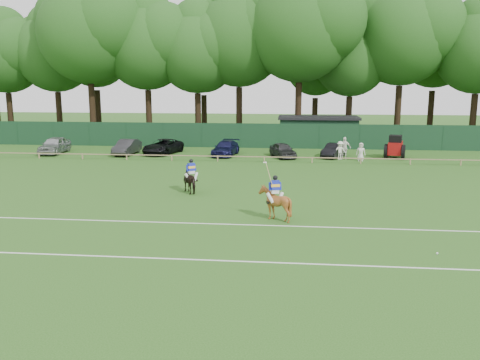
# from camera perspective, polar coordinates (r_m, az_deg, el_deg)

# --- Properties ---
(ground) EXTENTS (160.00, 160.00, 0.00)m
(ground) POSITION_cam_1_polar(r_m,az_deg,el_deg) (25.57, -1.82, -4.36)
(ground) COLOR #1E4C14
(ground) RESTS_ON ground
(horse_dark) EXTENTS (1.69, 1.93, 1.51)m
(horse_dark) POSITION_cam_1_polar(r_m,az_deg,el_deg) (31.38, -5.47, -0.06)
(horse_dark) COLOR black
(horse_dark) RESTS_ON ground
(horse_chestnut) EXTENTS (1.74, 1.86, 1.70)m
(horse_chestnut) POSITION_cam_1_polar(r_m,az_deg,el_deg) (25.21, 3.94, -2.60)
(horse_chestnut) COLOR brown
(horse_chestnut) RESTS_ON ground
(sedan_silver) EXTENTS (2.11, 4.71, 1.57)m
(sedan_silver) POSITION_cam_1_polar(r_m,az_deg,el_deg) (51.10, -20.10, 3.70)
(sedan_silver) COLOR #A4A6AA
(sedan_silver) RESTS_ON ground
(sedan_grey) EXTENTS (1.68, 4.30, 1.40)m
(sedan_grey) POSITION_cam_1_polar(r_m,az_deg,el_deg) (48.44, -12.58, 3.63)
(sedan_grey) COLOR #2B2B2D
(sedan_grey) RESTS_ON ground
(suv_black) EXTENTS (3.39, 5.33, 1.37)m
(suv_black) POSITION_cam_1_polar(r_m,az_deg,el_deg) (48.30, -8.65, 3.73)
(suv_black) COLOR black
(suv_black) RESTS_ON ground
(sedan_navy) EXTENTS (2.38, 4.75, 1.33)m
(sedan_navy) POSITION_cam_1_polar(r_m,az_deg,el_deg) (46.72, -1.62, 3.58)
(sedan_navy) COLOR #12133A
(sedan_navy) RESTS_ON ground
(hatch_grey) EXTENTS (2.85, 4.16, 1.31)m
(hatch_grey) POSITION_cam_1_polar(r_m,az_deg,el_deg) (45.66, 4.83, 3.36)
(hatch_grey) COLOR #303032
(hatch_grey) RESTS_ON ground
(estate_black) EXTENTS (2.63, 3.99, 1.24)m
(estate_black) POSITION_cam_1_polar(r_m,az_deg,el_deg) (46.39, 10.49, 3.29)
(estate_black) COLOR black
(estate_black) RESTS_ON ground
(spectator_left) EXTENTS (1.17, 0.89, 1.60)m
(spectator_left) POSITION_cam_1_polar(r_m,az_deg,el_deg) (45.17, 11.18, 3.28)
(spectator_left) COLOR silver
(spectator_left) RESTS_ON ground
(spectator_mid) EXTENTS (1.16, 0.52, 1.95)m
(spectator_mid) POSITION_cam_1_polar(r_m,az_deg,el_deg) (45.48, 11.62, 3.55)
(spectator_mid) COLOR white
(spectator_mid) RESTS_ON ground
(spectator_right) EXTENTS (0.83, 0.60, 1.57)m
(spectator_right) POSITION_cam_1_polar(r_m,az_deg,el_deg) (44.70, 13.41, 3.09)
(spectator_right) COLOR silver
(spectator_right) RESTS_ON ground
(rider_dark) EXTENTS (0.84, 0.66, 1.41)m
(rider_dark) POSITION_cam_1_polar(r_m,az_deg,el_deg) (31.24, -5.48, 1.19)
(rider_dark) COLOR silver
(rider_dark) RESTS_ON ground
(rider_chestnut) EXTENTS (0.98, 0.51, 2.05)m
(rider_chestnut) POSITION_cam_1_polar(r_m,az_deg,el_deg) (25.02, 3.96, -0.91)
(rider_chestnut) COLOR silver
(rider_chestnut) RESTS_ON ground
(polo_ball) EXTENTS (0.09, 0.09, 0.09)m
(polo_ball) POSITION_cam_1_polar(r_m,az_deg,el_deg) (21.93, 21.27, -7.69)
(polo_ball) COLOR silver
(polo_ball) RESTS_ON ground
(pitch_lines) EXTENTS (60.00, 5.10, 0.01)m
(pitch_lines) POSITION_cam_1_polar(r_m,az_deg,el_deg) (22.25, -3.06, -6.74)
(pitch_lines) COLOR silver
(pitch_lines) RESTS_ON ground
(pitch_rail) EXTENTS (62.10, 0.10, 0.50)m
(pitch_rail) POSITION_cam_1_polar(r_m,az_deg,el_deg) (43.01, 1.43, 2.63)
(pitch_rail) COLOR #997F5B
(pitch_rail) RESTS_ON ground
(perimeter_fence) EXTENTS (92.08, 0.08, 2.50)m
(perimeter_fence) POSITION_cam_1_polar(r_m,az_deg,el_deg) (51.81, 2.24, 4.98)
(perimeter_fence) COLOR #14351E
(perimeter_fence) RESTS_ON ground
(utility_shed) EXTENTS (8.40, 4.40, 3.04)m
(utility_shed) POSITION_cam_1_polar(r_m,az_deg,el_deg) (54.72, 8.76, 5.49)
(utility_shed) COLOR #14331E
(utility_shed) RESTS_ON ground
(tree_row) EXTENTS (96.00, 12.00, 21.00)m
(tree_row) POSITION_cam_1_polar(r_m,az_deg,el_deg) (59.81, 4.66, 4.58)
(tree_row) COLOR #26561C
(tree_row) RESTS_ON ground
(tractor) EXTENTS (2.24, 2.81, 2.07)m
(tractor) POSITION_cam_1_polar(r_m,az_deg,el_deg) (47.01, 17.03, 3.53)
(tractor) COLOR maroon
(tractor) RESTS_ON ground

